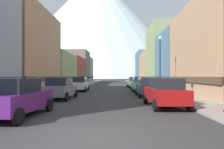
{
  "coord_description": "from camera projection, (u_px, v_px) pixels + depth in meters",
  "views": [
    {
      "loc": [
        0.77,
        -6.41,
        1.89
      ],
      "look_at": [
        -0.11,
        44.89,
        2.31
      ],
      "focal_mm": 33.38,
      "sensor_mm": 36.0,
      "label": 1
    }
  ],
  "objects": [
    {
      "name": "pedestrian_1",
      "position": [
        38.0,
        87.0,
        18.71
      ],
      "size": [
        0.36,
        0.36,
        1.66
      ],
      "color": "maroon",
      "rests_on": "sidewalk_left"
    },
    {
      "name": "storefront_left_1",
      "position": [
        13.0,
        52.0,
        25.2
      ],
      "size": [
        8.62,
        12.37,
        9.96
      ],
      "color": "tan",
      "rests_on": "ground"
    },
    {
      "name": "storefront_left_3",
      "position": [
        64.0,
        71.0,
        50.8
      ],
      "size": [
        9.23,
        12.32,
        6.56
      ],
      "color": "brown",
      "rests_on": "ground"
    },
    {
      "name": "sidewalk_right",
      "position": [
        143.0,
        85.0,
        41.3
      ],
      "size": [
        2.5,
        100.0,
        0.15
      ],
      "primitive_type": "cube",
      "color": "gray",
      "rests_on": "ground"
    },
    {
      "name": "storefront_left_4",
      "position": [
        75.0,
        67.0,
        62.16
      ],
      "size": [
        8.16,
        9.54,
        9.4
      ],
      "color": "#66605B",
      "rests_on": "ground"
    },
    {
      "name": "potted_plant_1",
      "position": [
        52.0,
        86.0,
        25.56
      ],
      "size": [
        0.65,
        0.65,
        0.91
      ],
      "color": "gray",
      "rests_on": "sidewalk_left"
    },
    {
      "name": "car_left_0",
      "position": [
        16.0,
        98.0,
        9.59
      ],
      "size": [
        2.23,
        4.47,
        1.78
      ],
      "color": "#591E72",
      "rests_on": "ground"
    },
    {
      "name": "car_right_0",
      "position": [
        165.0,
        92.0,
        12.71
      ],
      "size": [
        2.14,
        4.44,
        1.78
      ],
      "color": "#9E1111",
      "rests_on": "ground"
    },
    {
      "name": "car_left_2",
      "position": [
        79.0,
        84.0,
        26.25
      ],
      "size": [
        2.12,
        4.43,
        1.78
      ],
      "color": "silver",
      "rests_on": "ground"
    },
    {
      "name": "storefront_right_2",
      "position": [
        189.0,
        62.0,
        30.8
      ],
      "size": [
        8.5,
        9.17,
        8.35
      ],
      "color": "slate",
      "rests_on": "ground"
    },
    {
      "name": "streetlamp_right",
      "position": [
        160.0,
        56.0,
        21.41
      ],
      "size": [
        0.36,
        0.36,
        5.86
      ],
      "color": "black",
      "rests_on": "sidewalk_right"
    },
    {
      "name": "car_left_1",
      "position": [
        60.0,
        88.0,
        17.17
      ],
      "size": [
        2.18,
        4.45,
        1.78
      ],
      "color": "slate",
      "rests_on": "ground"
    },
    {
      "name": "ground_plane",
      "position": [
        91.0,
        137.0,
        6.41
      ],
      "size": [
        400.0,
        400.0,
        0.0
      ],
      "primitive_type": "plane",
      "color": "#323232"
    },
    {
      "name": "mountain_backdrop",
      "position": [
        96.0,
        25.0,
        267.34
      ],
      "size": [
        235.91,
        235.91,
        134.8
      ],
      "primitive_type": "cone",
      "color": "silver",
      "rests_on": "ground"
    },
    {
      "name": "potted_plant_2",
      "position": [
        29.0,
        89.0,
        18.73
      ],
      "size": [
        0.67,
        0.67,
        1.01
      ],
      "color": "brown",
      "rests_on": "sidewalk_left"
    },
    {
      "name": "storefront_left_2",
      "position": [
        52.0,
        70.0,
        38.26
      ],
      "size": [
        7.11,
        12.62,
        6.12
      ],
      "color": "#8C9966",
      "rests_on": "ground"
    },
    {
      "name": "trash_bin_right",
      "position": [
        182.0,
        91.0,
        17.37
      ],
      "size": [
        0.59,
        0.59,
        0.98
      ],
      "color": "#4C5156",
      "rests_on": "sidewalk_right"
    },
    {
      "name": "storefront_right_3",
      "position": [
        168.0,
        57.0,
        41.05
      ],
      "size": [
        7.45,
        10.77,
        11.88
      ],
      "color": "#8C9966",
      "rests_on": "ground"
    },
    {
      "name": "storefront_right_5",
      "position": [
        151.0,
        68.0,
        65.24
      ],
      "size": [
        9.13,
        11.98,
        9.55
      ],
      "color": "slate",
      "rests_on": "ground"
    },
    {
      "name": "storefront_right_1",
      "position": [
        223.0,
        52.0,
        19.34
      ],
      "size": [
        6.88,
        12.84,
        8.67
      ],
      "color": "tan",
      "rests_on": "ground"
    },
    {
      "name": "storefront_left_5",
      "position": [
        83.0,
        70.0,
        71.81
      ],
      "size": [
        6.39,
        9.01,
        8.26
      ],
      "color": "#8C9966",
      "rests_on": "ground"
    },
    {
      "name": "potted_plant_0",
      "position": [
        181.0,
        90.0,
        19.74
      ],
      "size": [
        0.52,
        0.52,
        0.92
      ],
      "color": "#4C4C51",
      "rests_on": "sidewalk_right"
    },
    {
      "name": "car_right_1",
      "position": [
        148.0,
        87.0,
        19.57
      ],
      "size": [
        2.08,
        4.41,
        1.78
      ],
      "color": "black",
      "rests_on": "ground"
    },
    {
      "name": "sidewalk_left",
      "position": [
        80.0,
        85.0,
        41.51
      ],
      "size": [
        2.5,
        100.0,
        0.15
      ],
      "primitive_type": "cube",
      "color": "gray",
      "rests_on": "ground"
    },
    {
      "name": "car_right_3",
      "position": [
        134.0,
        82.0,
        34.59
      ],
      "size": [
        2.21,
        4.47,
        1.78
      ],
      "color": "slate",
      "rests_on": "ground"
    },
    {
      "name": "car_right_2",
      "position": [
        140.0,
        84.0,
        26.15
      ],
      "size": [
        2.11,
        4.42,
        1.78
      ],
      "color": "#265933",
      "rests_on": "ground"
    },
    {
      "name": "storefront_right_4",
      "position": [
        154.0,
        69.0,
        52.77
      ],
      "size": [
        6.43,
        12.07,
        7.89
      ],
      "color": "tan",
      "rests_on": "ground"
    },
    {
      "name": "parking_meter_near",
      "position": [
        192.0,
        90.0,
        13.51
      ],
      "size": [
        0.14,
        0.1,
        1.33
      ],
      "color": "#595960",
      "rests_on": "sidewalk_right"
    }
  ]
}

